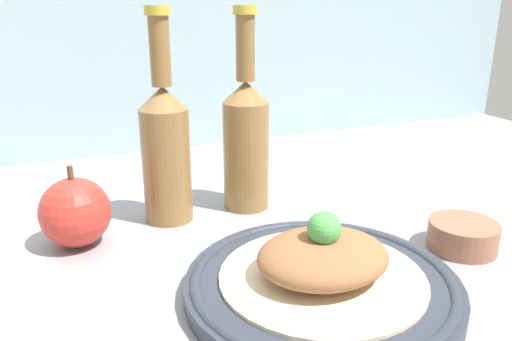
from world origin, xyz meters
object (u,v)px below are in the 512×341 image
at_px(apple, 75,212).
at_px(dipping_bowl, 463,236).
at_px(plate, 322,284).
at_px(cider_bottle_right, 246,138).
at_px(cider_bottle_left, 166,146).
at_px(plated_food, 323,259).

xyz_separation_m(apple, dipping_bowl, (0.44, -0.20, -0.03)).
height_order(plate, cider_bottle_right, cider_bottle_right).
relative_size(cider_bottle_right, dipping_bowl, 3.44).
bearing_deg(cider_bottle_left, cider_bottle_right, 0.00).
distance_m(cider_bottle_left, cider_bottle_right, 0.12).
bearing_deg(apple, cider_bottle_left, 15.11).
height_order(plate, plated_food, plated_food).
relative_size(plate, dipping_bowl, 3.42).
bearing_deg(apple, plate, -44.29).
relative_size(plated_food, dipping_bowl, 2.56).
distance_m(plated_food, cider_bottle_right, 0.26).
bearing_deg(apple, dipping_bowl, -24.31).
bearing_deg(cider_bottle_left, plated_food, -68.45).
relative_size(plate, plated_food, 1.34).
xyz_separation_m(plate, cider_bottle_left, (-0.10, 0.25, 0.09)).
height_order(cider_bottle_left, apple, cider_bottle_left).
bearing_deg(dipping_bowl, apple, 155.69).
relative_size(plate, cider_bottle_right, 1.00).
distance_m(cider_bottle_right, dipping_bowl, 0.31).
relative_size(cider_bottle_left, dipping_bowl, 3.44).
bearing_deg(cider_bottle_right, plated_food, -93.84).
xyz_separation_m(cider_bottle_left, cider_bottle_right, (0.12, 0.00, 0.00)).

